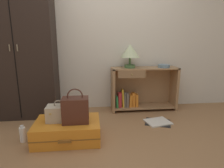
{
  "coord_description": "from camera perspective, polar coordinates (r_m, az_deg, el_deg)",
  "views": [
    {
      "loc": [
        -0.17,
        -1.76,
        1.16
      ],
      "look_at": [
        0.12,
        0.86,
        0.55
      ],
      "focal_mm": 30.46,
      "sensor_mm": 36.0,
      "label": 1
    }
  ],
  "objects": [
    {
      "name": "wardrobe",
      "position": [
        3.14,
        -25.96,
        9.9
      ],
      "size": [
        1.0,
        0.47,
        2.12
      ],
      "color": "black",
      "rests_on": "ground_plane"
    },
    {
      "name": "bottle",
      "position": [
        2.51,
        -25.24,
        -13.46
      ],
      "size": [
        0.07,
        0.07,
        0.2
      ],
      "color": "white",
      "rests_on": "ground_plane"
    },
    {
      "name": "table_lamp",
      "position": [
        3.09,
        5.44,
        9.57
      ],
      "size": [
        0.31,
        0.31,
        0.38
      ],
      "color": "#4C7542",
      "rests_on": "bookshelf"
    },
    {
      "name": "back_wall",
      "position": [
        3.27,
        -3.37,
        15.46
      ],
      "size": [
        6.4,
        0.1,
        2.6
      ],
      "primitive_type": "cube",
      "color": "silver",
      "rests_on": "ground_plane"
    },
    {
      "name": "open_book_on_floor",
      "position": [
        2.87,
        13.57,
        -11.01
      ],
      "size": [
        0.43,
        0.4,
        0.02
      ],
      "color": "white",
      "rests_on": "ground_plane"
    },
    {
      "name": "handbag",
      "position": [
        2.23,
        -10.89,
        -7.6
      ],
      "size": [
        0.3,
        0.19,
        0.4
      ],
      "color": "#472319",
      "rests_on": "suitcase_large"
    },
    {
      "name": "ground_plane",
      "position": [
        2.11,
        -0.68,
        -20.27
      ],
      "size": [
        9.0,
        9.0,
        0.0
      ],
      "primitive_type": "plane",
      "color": "#9E7047"
    },
    {
      "name": "train_case",
      "position": [
        2.34,
        -15.65,
        -8.38
      ],
      "size": [
        0.28,
        0.2,
        0.25
      ],
      "color": "#B7A88E",
      "rests_on": "suitcase_large"
    },
    {
      "name": "suitcase_large",
      "position": [
        2.38,
        -13.15,
        -13.33
      ],
      "size": [
        0.76,
        0.53,
        0.23
      ],
      "color": "orange",
      "rests_on": "ground_plane"
    },
    {
      "name": "bowl",
      "position": [
        3.24,
        15.28,
        5.23
      ],
      "size": [
        0.19,
        0.19,
        0.05
      ],
      "primitive_type": "cylinder",
      "color": "slate",
      "rests_on": "bookshelf"
    },
    {
      "name": "bookshelf",
      "position": [
        3.25,
        8.6,
        -1.48
      ],
      "size": [
        1.09,
        0.33,
        0.72
      ],
      "color": "#A37A51",
      "rests_on": "ground_plane"
    }
  ]
}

